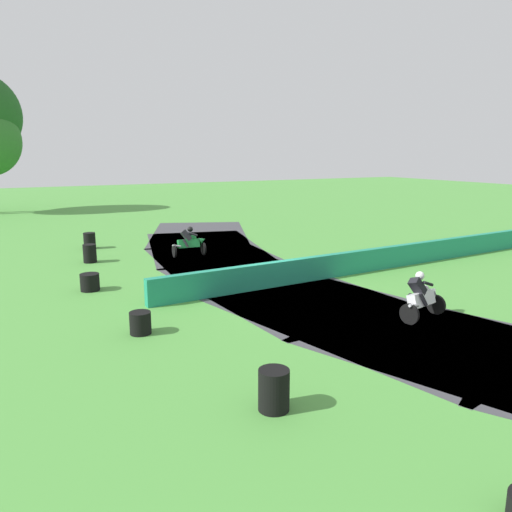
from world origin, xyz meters
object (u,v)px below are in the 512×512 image
tire_stack_mid_b (90,282)px  motorcycle_chase_white (422,296)px  tire_stack_near (90,241)px  tire_stack_extra_a (274,390)px  motorcycle_lead_green (190,242)px  tire_stack_far (140,323)px  tire_stack_mid_a (90,253)px

tire_stack_mid_b → motorcycle_chase_white: bearing=-42.9°
tire_stack_near → tire_stack_extra_a: (0.25, -18.24, 0.00)m
motorcycle_lead_green → tire_stack_far: size_ratio=2.84×
tire_stack_far → tire_stack_extra_a: 5.28m
motorcycle_lead_green → tire_stack_mid_a: size_ratio=2.13×
tire_stack_mid_a → tire_stack_mid_b: size_ratio=1.22×
tire_stack_far → motorcycle_lead_green: bearing=62.3°
tire_stack_far → tire_stack_mid_b: bearing=95.1°
motorcycle_lead_green → tire_stack_near: 5.56m
motorcycle_chase_white → tire_stack_mid_b: bearing=137.1°
tire_stack_near → tire_stack_far: size_ratio=1.33×
motorcycle_lead_green → motorcycle_chase_white: (2.88, -11.59, -0.01)m
motorcycle_chase_white → tire_stack_far: size_ratio=2.80×
tire_stack_mid_b → tire_stack_extra_a: bearing=-81.0°
motorcycle_lead_green → tire_stack_mid_a: 4.47m
tire_stack_mid_b → tire_stack_far: bearing=-84.9°
tire_stack_extra_a → tire_stack_mid_b: bearing=99.0°
motorcycle_lead_green → tire_stack_mid_b: size_ratio=2.59×
motorcycle_chase_white → tire_stack_mid_a: size_ratio=2.10×
motorcycle_lead_green → tire_stack_near: size_ratio=2.13×
motorcycle_lead_green → tire_stack_mid_a: bearing=171.5°
motorcycle_lead_green → motorcycle_chase_white: 11.94m
motorcycle_lead_green → tire_stack_far: bearing=-117.7°
motorcycle_lead_green → tire_stack_near: motorcycle_lead_green is taller
tire_stack_near → tire_stack_far: (-0.91, -13.09, -0.10)m
tire_stack_mid_b → tire_stack_extra_a: 10.31m
tire_stack_mid_b → tire_stack_far: 5.05m
tire_stack_near → tire_stack_extra_a: 18.24m
tire_stack_near → tire_stack_mid_b: tire_stack_near is taller
tire_stack_extra_a → motorcycle_lead_green: bearing=75.8°
motorcycle_chase_white → tire_stack_mid_b: motorcycle_chase_white is taller
tire_stack_near → tire_stack_mid_b: 8.17m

